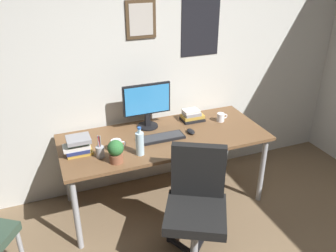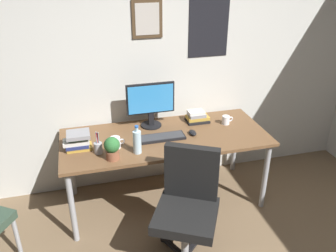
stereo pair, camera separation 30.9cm
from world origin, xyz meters
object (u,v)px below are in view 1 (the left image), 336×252
Objects in this scene: keyboard at (161,138)px; book_stack_right at (192,115)px; office_chair at (197,200)px; monitor at (147,104)px; potted_plant at (116,151)px; computer_mouse at (191,131)px; water_bottle at (140,143)px; coffee_mug_near at (117,145)px; coffee_mug_far at (221,117)px; pen_cup at (100,151)px; book_stack_left at (78,146)px.

book_stack_right is (0.43, 0.27, 0.04)m from keyboard.
monitor is at bearing 94.21° from office_chair.
potted_plant is 0.87× the size of book_stack_right.
monitor is 4.18× the size of computer_mouse.
office_chair is at bearing -110.68° from computer_mouse.
keyboard is (0.03, -0.28, -0.23)m from monitor.
keyboard is at bearing -83.27° from monitor.
water_bottle reaches higher than office_chair.
coffee_mug_near reaches higher than keyboard.
coffee_mug_far is at bearing 51.71° from office_chair.
keyboard is 3.37× the size of coffee_mug_near.
coffee_mug_far is 0.56× the size of pen_cup.
monitor is 0.50m from book_stack_right.
monitor is 0.77m from book_stack_left.
computer_mouse is 0.88m from pen_cup.
computer_mouse is 0.81m from potted_plant.
keyboard is at bearing -179.12° from computer_mouse.
office_chair reaches higher than computer_mouse.
monitor reaches higher than pen_cup.
monitor is 0.76m from coffee_mug_far.
monitor reaches higher than coffee_mug_far.
keyboard is 1.91× the size of book_stack_right.
office_chair is 2.07× the size of monitor.
coffee_mug_far is 1.28m from pen_cup.
coffee_mug_near reaches higher than computer_mouse.
monitor reaches higher than keyboard.
computer_mouse is at bearing 7.53° from pen_cup.
potted_plant is at bearing -153.41° from keyboard.
water_bottle is at bearing -161.09° from coffee_mug_far.
monitor is 0.55m from coffee_mug_near.
water_bottle reaches higher than potted_plant.
computer_mouse is (0.26, 0.69, 0.22)m from office_chair.
pen_cup reaches higher than coffee_mug_near.
coffee_mug_far is at bearing -11.64° from monitor.
monitor is 1.82× the size of water_bottle.
office_chair is 3.76× the size of water_bottle.
potted_plant is 0.98× the size of pen_cup.
computer_mouse is 0.86× the size of coffee_mug_near.
pen_cup is at bearing -159.47° from book_stack_right.
monitor is at bearing 36.07° from pen_cup.
office_chair is 0.75m from potted_plant.
coffee_mug_near is 0.66× the size of potted_plant.
office_chair is 7.43× the size of coffee_mug_near.
water_bottle is 0.82m from book_stack_right.
coffee_mug_far is (0.65, 0.82, 0.24)m from office_chair.
water_bottle is 1.98× the size of coffee_mug_near.
office_chair is 0.82m from coffee_mug_near.
water_bottle is (-0.25, -0.19, 0.09)m from keyboard.
coffee_mug_far is 0.58× the size of potted_plant.
coffee_mug_near is 0.19m from potted_plant.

